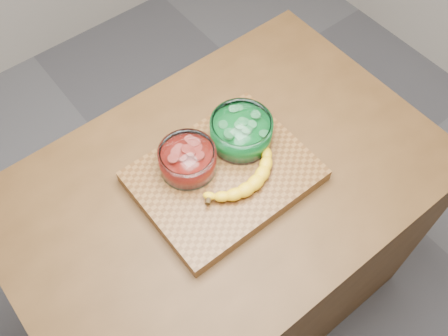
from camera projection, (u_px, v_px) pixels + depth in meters
ground at (224, 291)px, 2.10m from camera, size 3.50×3.50×0.00m
counter at (224, 248)px, 1.72m from camera, size 1.20×0.80×0.90m
cutting_board at (224, 176)px, 1.33m from camera, size 0.45×0.35×0.04m
bowl_red at (188, 160)px, 1.29m from camera, size 0.15×0.15×0.07m
bowl_green at (241, 132)px, 1.33m from camera, size 0.17×0.17×0.08m
banana at (243, 175)px, 1.28m from camera, size 0.27×0.14×0.04m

